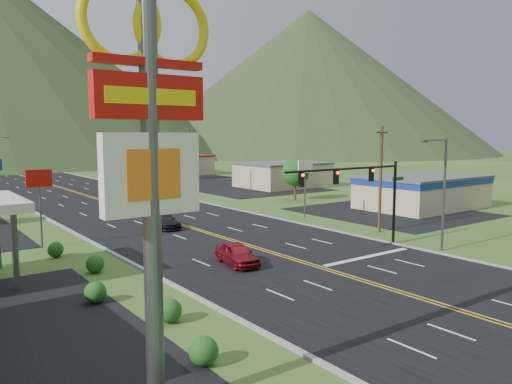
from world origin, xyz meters
TOP-DOWN VIEW (x-y plane):
  - ground at (0.00, 0.00)m, footprint 500.00×500.00m
  - road at (0.00, 0.00)m, footprint 20.00×460.00m
  - curb_west at (-10.15, 0.00)m, footprint 0.30×460.00m
  - pylon_sign at (-17.00, 2.00)m, footprint 4.32×0.60m
  - traffic_signal at (6.48, 14.00)m, footprint 13.10×0.43m
  - streetlight_east at (11.18, 10.00)m, footprint 3.28×0.25m
  - building_east_near at (30.00, 25.00)m, footprint 15.40×10.40m
  - building_east_mid at (32.00, 55.00)m, footprint 14.40×11.40m
  - building_east_far at (28.00, 90.00)m, footprint 16.40×12.40m
  - pole_sign_west_a at (-14.00, 30.00)m, footprint 2.00×0.18m
  - pole_sign_east_a at (13.00, 28.00)m, footprint 2.00×0.18m
  - pole_sign_east_b at (13.00, 60.00)m, footprint 2.00×0.18m
  - tree_east_a at (22.00, 40.00)m, footprint 3.84×3.84m
  - tree_east_b at (26.00, 78.00)m, footprint 3.84×3.84m
  - utility_pole_a at (13.50, 18.00)m, footprint 1.60×0.28m
  - utility_pole_b at (13.50, 55.00)m, footprint 1.60×0.28m
  - utility_pole_c at (13.50, 95.00)m, footprint 1.60×0.28m
  - utility_pole_d at (13.50, 135.00)m, footprint 1.60×0.28m
  - mountain_ne at (147.84, 176.19)m, footprint 180.00×180.00m
  - car_red_near at (-4.22, 15.99)m, footprint 2.47×4.74m
  - car_dark_mid at (-2.24, 31.66)m, footprint 2.29×4.99m
  - car_red_far at (4.75, 50.62)m, footprint 1.48×3.94m

SIDE VIEW (x-z plane):
  - ground at x=0.00m, z-range 0.00..0.00m
  - road at x=0.00m, z-range -0.02..0.02m
  - curb_west at x=-10.15m, z-range -0.07..0.07m
  - car_red_far at x=4.75m, z-range 0.00..1.28m
  - car_dark_mid at x=-2.24m, z-range 0.00..1.41m
  - car_red_near at x=-4.22m, z-range 0.00..1.54m
  - building_east_mid at x=32.00m, z-range 0.01..4.31m
  - building_east_far at x=28.00m, z-range 0.01..4.51m
  - building_east_near at x=30.00m, z-range 0.22..4.32m
  - tree_east_a at x=22.00m, z-range 0.98..6.80m
  - tree_east_b at x=26.00m, z-range 0.98..6.80m
  - pole_sign_west_a at x=-14.00m, z-range 1.85..8.25m
  - pole_sign_east_a at x=13.00m, z-range 1.85..8.25m
  - pole_sign_east_b at x=13.00m, z-range 1.85..8.25m
  - utility_pole_a at x=13.50m, z-range 0.13..10.13m
  - utility_pole_b at x=13.50m, z-range 0.13..10.13m
  - utility_pole_c at x=13.50m, z-range 0.13..10.13m
  - utility_pole_d at x=13.50m, z-range 0.13..10.13m
  - streetlight_east at x=11.18m, z-range 0.68..9.68m
  - traffic_signal at x=6.48m, z-range 1.83..8.83m
  - pylon_sign at x=-17.00m, z-range 2.30..16.30m
  - mountain_ne at x=147.84m, z-range 0.00..70.00m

